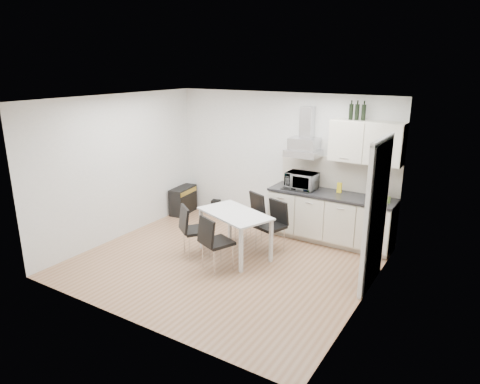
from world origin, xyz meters
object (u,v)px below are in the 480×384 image
at_px(kitchenette, 334,198).
at_px(chair_far_left, 248,218).
at_px(chair_near_left, 196,231).
at_px(chair_near_right, 217,243).
at_px(floor_speaker, 216,207).
at_px(guitar_amp, 183,200).
at_px(chair_far_right, 270,227).
at_px(dining_table, 235,218).

height_order(kitchenette, chair_far_left, kitchenette).
xyz_separation_m(chair_near_left, chair_near_right, (0.59, -0.23, 0.00)).
bearing_deg(chair_far_left, chair_near_right, 121.23).
bearing_deg(kitchenette, floor_speaker, 176.45).
bearing_deg(guitar_amp, chair_near_right, -46.25).
distance_m(kitchenette, chair_far_right, 1.28).
distance_m(chair_far_left, guitar_amp, 2.08).
height_order(dining_table, chair_far_left, chair_far_left).
xyz_separation_m(chair_far_right, chair_near_left, (-0.97, -0.79, 0.00)).
bearing_deg(guitar_amp, floor_speaker, 23.70).
height_order(chair_far_right, chair_near_right, same).
bearing_deg(floor_speaker, chair_far_left, -51.01).
distance_m(chair_far_right, chair_near_right, 1.09).
xyz_separation_m(chair_far_left, floor_speaker, (-1.37, 0.95, -0.29)).
relative_size(dining_table, chair_far_left, 1.60).
height_order(chair_near_left, guitar_amp, chair_near_left).
height_order(kitchenette, chair_far_right, kitchenette).
xyz_separation_m(chair_far_left, guitar_amp, (-1.98, 0.59, -0.15)).
xyz_separation_m(chair_near_left, floor_speaker, (-0.94, 1.91, -0.29)).
xyz_separation_m(chair_far_right, floor_speaker, (-1.91, 1.12, -0.29)).
distance_m(kitchenette, chair_far_left, 1.56).
bearing_deg(dining_table, chair_far_right, 66.27).
xyz_separation_m(chair_far_left, chair_near_right, (0.15, -1.20, 0.00)).
height_order(chair_near_right, guitar_amp, chair_near_right).
bearing_deg(chair_near_left, chair_far_right, 75.41).
bearing_deg(chair_near_left, chair_far_left, 102.02).
bearing_deg(guitar_amp, kitchenette, -3.04).
height_order(chair_far_left, guitar_amp, chair_far_left).
bearing_deg(chair_near_right, guitar_amp, 162.59).
relative_size(chair_far_left, chair_near_left, 1.00).
bearing_deg(floor_speaker, dining_table, -62.98).
bearing_deg(chair_near_left, floor_speaker, 152.48).
relative_size(dining_table, chair_near_right, 1.60).
xyz_separation_m(chair_near_right, floor_speaker, (-1.53, 2.14, -0.29)).
bearing_deg(chair_far_right, kitchenette, -111.14).
relative_size(chair_near_right, guitar_amp, 1.24).
distance_m(guitar_amp, floor_speaker, 0.72).
xyz_separation_m(chair_far_left, chair_far_right, (0.54, -0.18, 0.00)).
bearing_deg(floor_speaker, chair_near_right, -70.94).
relative_size(chair_far_left, guitar_amp, 1.24).
bearing_deg(guitar_amp, chair_near_left, -51.50).
bearing_deg(kitchenette, guitar_amp, -176.72).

